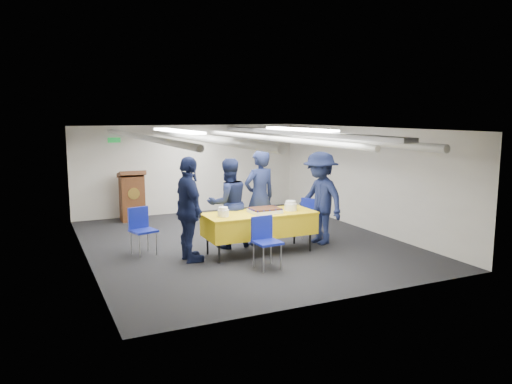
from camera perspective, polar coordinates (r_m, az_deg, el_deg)
ground at (r=10.20m, az=-1.62°, el=-5.76°), size 7.00×7.00×0.00m
room_shell at (r=10.30m, az=-2.09°, el=4.62°), size 6.00×7.00×2.30m
serving_table at (r=9.31m, az=0.40°, el=-3.63°), size 2.08×0.86×0.77m
sheet_cake at (r=9.24m, az=1.02°, el=-2.11°), size 0.56×0.44×0.10m
plate_stack_left at (r=8.93m, az=-3.76°, el=-2.31°), size 0.20×0.20×0.17m
plate_stack_right at (r=9.49m, az=3.98°, el=-1.60°), size 0.24×0.24×0.18m
podium at (r=12.49m, az=-13.98°, el=-0.42°), size 0.62×0.53×1.25m
chair_near at (r=8.46m, az=1.02°, el=-5.12°), size 0.45×0.45×0.87m
chair_right at (r=10.24m, az=5.94°, el=-2.69°), size 0.58×0.58×0.87m
chair_left at (r=9.51m, az=-12.99°, el=-3.78°), size 0.51×0.51×0.87m
sailor_a at (r=9.85m, az=0.42°, el=-0.61°), size 0.76×0.56×1.90m
sailor_b at (r=9.68m, az=-3.19°, el=-1.28°), size 0.87×0.69×1.74m
sailor_c at (r=8.80m, az=-7.63°, el=-1.99°), size 0.47×1.10×1.86m
sailor_d at (r=10.02m, az=7.34°, el=-0.69°), size 0.87×1.29×1.85m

